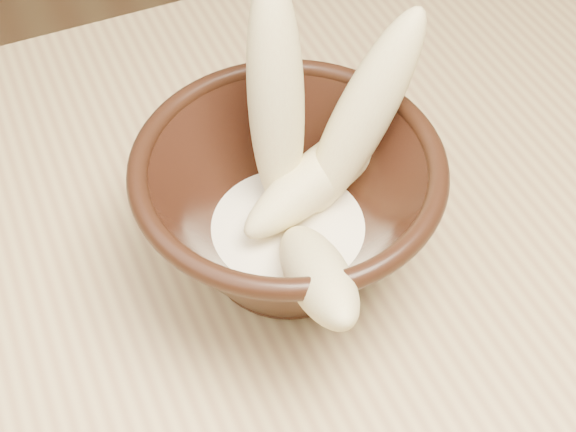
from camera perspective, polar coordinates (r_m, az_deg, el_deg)
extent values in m
cube|color=tan|center=(0.55, -1.17, -11.05)|extent=(1.20, 0.80, 0.04)
cylinder|color=#A57C52|center=(1.22, 16.45, 2.76)|extent=(0.05, 0.05, 0.71)
cylinder|color=black|center=(0.57, 0.00, -3.06)|extent=(0.09, 0.09, 0.01)
cylinder|color=black|center=(0.56, 0.00, -1.80)|extent=(0.09, 0.09, 0.01)
torus|color=black|center=(0.50, 0.00, 3.58)|extent=(0.20, 0.20, 0.01)
cylinder|color=#FDEFCB|center=(0.55, 0.00, -1.17)|extent=(0.11, 0.11, 0.02)
ellipsoid|color=#D6BA7E|center=(0.52, -0.86, 8.41)|extent=(0.06, 0.10, 0.17)
ellipsoid|color=#D6BA7E|center=(0.53, 5.30, 7.08)|extent=(0.12, 0.07, 0.15)
ellipsoid|color=#D6BA7E|center=(0.55, 2.64, 3.20)|extent=(0.15, 0.09, 0.05)
ellipsoid|color=#D6BA7E|center=(0.48, 2.02, -4.07)|extent=(0.06, 0.15, 0.11)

